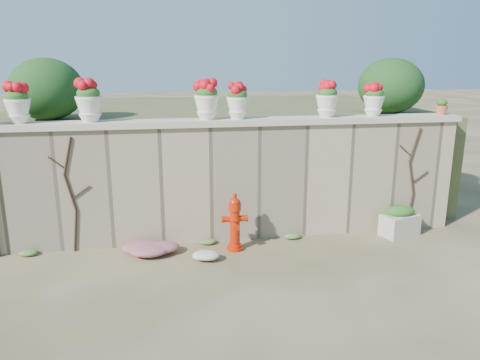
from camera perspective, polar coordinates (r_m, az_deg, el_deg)
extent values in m
plane|color=#4A3E25|center=(6.81, 1.67, -12.30)|extent=(80.00, 80.00, 0.00)
cube|color=tan|center=(8.12, -0.76, -0.27)|extent=(8.00, 0.40, 2.00)
cube|color=beige|center=(7.92, -0.79, 7.10)|extent=(8.10, 0.52, 0.10)
cube|color=#384C23|center=(11.22, -3.30, 3.84)|extent=(9.00, 6.00, 2.00)
ellipsoid|color=#143814|center=(9.19, -22.51, 10.18)|extent=(1.30, 1.30, 1.10)
ellipsoid|color=#143814|center=(10.09, 17.89, 10.86)|extent=(1.30, 1.30, 1.10)
cylinder|color=black|center=(8.14, -19.42, -5.88)|extent=(0.12, 0.04, 0.70)
cylinder|color=black|center=(7.95, -19.99, -1.48)|extent=(0.17, 0.04, 0.61)
cylinder|color=black|center=(7.82, -20.29, 2.76)|extent=(0.18, 0.04, 0.61)
cylinder|color=black|center=(7.93, -18.82, -1.43)|extent=(0.30, 0.02, 0.22)
cylinder|color=black|center=(7.87, -21.48, 1.98)|extent=(0.25, 0.02, 0.21)
cylinder|color=black|center=(9.16, 19.97, -3.67)|extent=(0.12, 0.04, 0.70)
cylinder|color=black|center=(8.98, 20.18, 0.27)|extent=(0.17, 0.04, 0.61)
cylinder|color=black|center=(8.87, 20.58, 4.03)|extent=(0.18, 0.04, 0.61)
cylinder|color=black|center=(9.06, 21.09, 0.31)|extent=(0.30, 0.02, 0.22)
cylinder|color=black|center=(8.80, 19.53, 3.38)|extent=(0.25, 0.02, 0.21)
cylinder|color=#BB1F07|center=(7.86, -0.63, -8.29)|extent=(0.27, 0.27, 0.05)
cylinder|color=#BB1F07|center=(7.73, -0.64, -5.77)|extent=(0.17, 0.17, 0.61)
cylinder|color=#BB1F07|center=(7.68, -0.64, -4.74)|extent=(0.21, 0.21, 0.04)
cylinder|color=#BB1F07|center=(7.61, -0.65, -3.28)|extent=(0.21, 0.21, 0.12)
ellipsoid|color=#BB1F07|center=(7.58, -0.65, -2.57)|extent=(0.19, 0.19, 0.14)
cylinder|color=#BB1F07|center=(7.56, -0.65, -2.00)|extent=(0.07, 0.07, 0.10)
cylinder|color=#BB1F07|center=(7.66, -1.66, -4.79)|extent=(0.14, 0.10, 0.10)
cylinder|color=#BB1F07|center=(7.70, 0.37, -4.69)|extent=(0.14, 0.10, 0.10)
cylinder|color=#BB1F07|center=(7.61, -0.53, -5.70)|extent=(0.09, 0.10, 0.09)
cube|color=beige|center=(8.89, 18.87, -5.20)|extent=(0.75, 0.57, 0.39)
ellipsoid|color=#1E5119|center=(8.81, 19.01, -3.62)|extent=(0.58, 0.45, 0.20)
ellipsoid|color=#1E5119|center=(8.87, 18.30, -4.31)|extent=(0.68, 0.61, 0.64)
ellipsoid|color=#CE2978|center=(7.76, -11.09, -8.12)|extent=(0.91, 0.61, 0.24)
ellipsoid|color=white|center=(7.44, -3.69, -9.05)|extent=(0.57, 0.46, 0.20)
ellipsoid|color=#1E5119|center=(8.07, -25.58, 9.22)|extent=(0.34, 0.34, 0.20)
ellipsoid|color=red|center=(8.07, -25.65, 9.82)|extent=(0.30, 0.30, 0.21)
ellipsoid|color=#1E5119|center=(7.85, -18.01, 10.02)|extent=(0.36, 0.36, 0.22)
ellipsoid|color=red|center=(7.85, -18.06, 10.68)|extent=(0.32, 0.32, 0.23)
ellipsoid|color=#1E5119|center=(7.81, -4.11, 10.61)|extent=(0.36, 0.36, 0.21)
ellipsoid|color=red|center=(7.81, -4.12, 11.26)|extent=(0.31, 0.31, 0.22)
ellipsoid|color=#1E5119|center=(7.88, -0.30, 10.38)|extent=(0.32, 0.32, 0.19)
ellipsoid|color=red|center=(7.88, -0.30, 10.97)|extent=(0.28, 0.28, 0.20)
ellipsoid|color=#1E5119|center=(8.28, 10.61, 10.45)|extent=(0.34, 0.34, 0.20)
ellipsoid|color=red|center=(8.27, 10.64, 11.03)|extent=(0.29, 0.29, 0.21)
ellipsoid|color=#1E5119|center=(8.61, 16.05, 10.11)|extent=(0.31, 0.31, 0.19)
ellipsoid|color=red|center=(8.61, 16.09, 10.63)|extent=(0.28, 0.28, 0.20)
ellipsoid|color=#1E5119|center=(9.26, 23.40, 8.60)|extent=(0.19, 0.19, 0.13)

